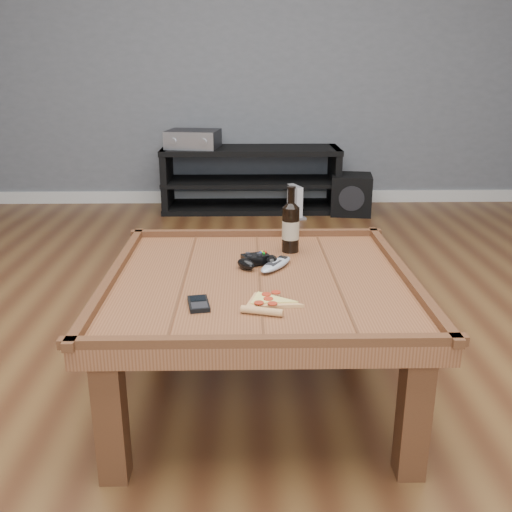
{
  "coord_description": "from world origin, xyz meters",
  "views": [
    {
      "loc": [
        -0.05,
        -1.77,
        1.12
      ],
      "look_at": [
        -0.01,
        0.02,
        0.52
      ],
      "focal_mm": 40.0,
      "sensor_mm": 36.0,
      "label": 1
    }
  ],
  "objects_px": {
    "smartphone": "(199,304)",
    "av_receiver": "(193,139)",
    "beer_bottle": "(291,226)",
    "subwoofer": "(351,194)",
    "game_controller": "(257,261)",
    "pizza_slice": "(267,303)",
    "media_console": "(251,179)",
    "game_console": "(295,203)",
    "coffee_table": "(259,294)",
    "remote_control": "(276,264)"
  },
  "relations": [
    {
      "from": "smartphone",
      "to": "av_receiver",
      "type": "relative_size",
      "value": 0.26
    },
    {
      "from": "beer_bottle",
      "to": "subwoofer",
      "type": "distance_m",
      "value": 2.45
    },
    {
      "from": "game_controller",
      "to": "pizza_slice",
      "type": "distance_m",
      "value": 0.34
    },
    {
      "from": "game_controller",
      "to": "subwoofer",
      "type": "height_order",
      "value": "game_controller"
    },
    {
      "from": "media_console",
      "to": "pizza_slice",
      "type": "distance_m",
      "value": 2.99
    },
    {
      "from": "beer_bottle",
      "to": "pizza_slice",
      "type": "height_order",
      "value": "beer_bottle"
    },
    {
      "from": "smartphone",
      "to": "subwoofer",
      "type": "bearing_deg",
      "value": 61.24
    },
    {
      "from": "av_receiver",
      "to": "subwoofer",
      "type": "bearing_deg",
      "value": 2.85
    },
    {
      "from": "media_console",
      "to": "game_console",
      "type": "height_order",
      "value": "media_console"
    },
    {
      "from": "beer_bottle",
      "to": "av_receiver",
      "type": "distance_m",
      "value": 2.53
    },
    {
      "from": "pizza_slice",
      "to": "subwoofer",
      "type": "xyz_separation_m",
      "value": [
        0.77,
        2.84,
        -0.3
      ]
    },
    {
      "from": "media_console",
      "to": "subwoofer",
      "type": "bearing_deg",
      "value": -10.55
    },
    {
      "from": "subwoofer",
      "to": "pizza_slice",
      "type": "bearing_deg",
      "value": -97.1
    },
    {
      "from": "coffee_table",
      "to": "game_controller",
      "type": "height_order",
      "value": "game_controller"
    },
    {
      "from": "beer_bottle",
      "to": "av_receiver",
      "type": "height_order",
      "value": "beer_bottle"
    },
    {
      "from": "coffee_table",
      "to": "remote_control",
      "type": "bearing_deg",
      "value": 57.04
    },
    {
      "from": "game_controller",
      "to": "subwoofer",
      "type": "xyz_separation_m",
      "value": [
        0.79,
        2.49,
        -0.32
      ]
    },
    {
      "from": "media_console",
      "to": "game_controller",
      "type": "relative_size",
      "value": 9.12
    },
    {
      "from": "remote_control",
      "to": "game_console",
      "type": "height_order",
      "value": "remote_control"
    },
    {
      "from": "av_receiver",
      "to": "game_console",
      "type": "relative_size",
      "value": 1.75
    },
    {
      "from": "beer_bottle",
      "to": "game_controller",
      "type": "distance_m",
      "value": 0.23
    },
    {
      "from": "media_console",
      "to": "beer_bottle",
      "type": "xyz_separation_m",
      "value": [
        0.12,
        -2.47,
        0.3
      ]
    },
    {
      "from": "pizza_slice",
      "to": "game_console",
      "type": "height_order",
      "value": "pizza_slice"
    },
    {
      "from": "coffee_table",
      "to": "beer_bottle",
      "type": "bearing_deg",
      "value": 65.98
    },
    {
      "from": "game_controller",
      "to": "remote_control",
      "type": "distance_m",
      "value": 0.07
    },
    {
      "from": "beer_bottle",
      "to": "coffee_table",
      "type": "bearing_deg",
      "value": -114.02
    },
    {
      "from": "media_console",
      "to": "smartphone",
      "type": "distance_m",
      "value": 3.0
    },
    {
      "from": "remote_control",
      "to": "av_receiver",
      "type": "relative_size",
      "value": 0.43
    },
    {
      "from": "pizza_slice",
      "to": "remote_control",
      "type": "xyz_separation_m",
      "value": [
        0.04,
        0.32,
        0.01
      ]
    },
    {
      "from": "beer_bottle",
      "to": "game_controller",
      "type": "xyz_separation_m",
      "value": [
        -0.13,
        -0.17,
        -0.08
      ]
    },
    {
      "from": "media_console",
      "to": "remote_control",
      "type": "distance_m",
      "value": 2.67
    },
    {
      "from": "game_controller",
      "to": "remote_control",
      "type": "xyz_separation_m",
      "value": [
        0.06,
        -0.02,
        -0.01
      ]
    },
    {
      "from": "media_console",
      "to": "remote_control",
      "type": "xyz_separation_m",
      "value": [
        0.06,
        -2.66,
        0.22
      ]
    },
    {
      "from": "game_console",
      "to": "media_console",
      "type": "bearing_deg",
      "value": 120.3
    },
    {
      "from": "av_receiver",
      "to": "subwoofer",
      "type": "xyz_separation_m",
      "value": [
        1.23,
        -0.14,
        -0.41
      ]
    },
    {
      "from": "remote_control",
      "to": "subwoofer",
      "type": "distance_m",
      "value": 2.63
    },
    {
      "from": "coffee_table",
      "to": "remote_control",
      "type": "height_order",
      "value": "remote_control"
    },
    {
      "from": "smartphone",
      "to": "av_receiver",
      "type": "xyz_separation_m",
      "value": [
        -0.27,
        2.98,
        0.11
      ]
    },
    {
      "from": "av_receiver",
      "to": "subwoofer",
      "type": "height_order",
      "value": "av_receiver"
    },
    {
      "from": "coffee_table",
      "to": "av_receiver",
      "type": "xyz_separation_m",
      "value": [
        -0.45,
        2.74,
        0.18
      ]
    },
    {
      "from": "beer_bottle",
      "to": "game_controller",
      "type": "relative_size",
      "value": 1.62
    },
    {
      "from": "pizza_slice",
      "to": "subwoofer",
      "type": "distance_m",
      "value": 2.95
    },
    {
      "from": "coffee_table",
      "to": "game_controller",
      "type": "relative_size",
      "value": 6.71
    },
    {
      "from": "av_receiver",
      "to": "beer_bottle",
      "type": "bearing_deg",
      "value": -67.53
    },
    {
      "from": "subwoofer",
      "to": "game_console",
      "type": "relative_size",
      "value": 1.39
    },
    {
      "from": "av_receiver",
      "to": "game_console",
      "type": "bearing_deg",
      "value": -9.29
    },
    {
      "from": "subwoofer",
      "to": "av_receiver",
      "type": "bearing_deg",
      "value": -178.49
    },
    {
      "from": "remote_control",
      "to": "beer_bottle",
      "type": "bearing_deg",
      "value": 102.51
    },
    {
      "from": "media_console",
      "to": "pizza_slice",
      "type": "bearing_deg",
      "value": -89.66
    },
    {
      "from": "smartphone",
      "to": "remote_control",
      "type": "height_order",
      "value": "remote_control"
    }
  ]
}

